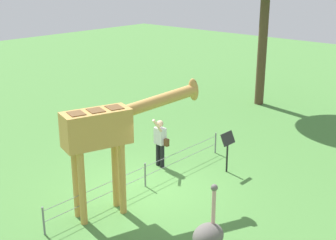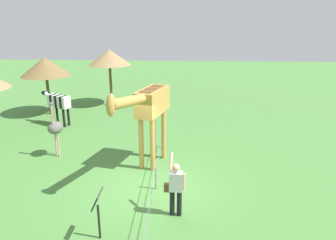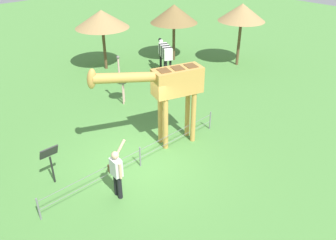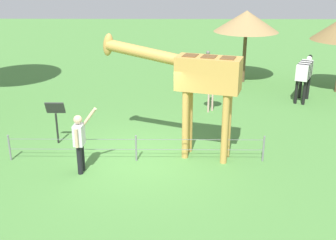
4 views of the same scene
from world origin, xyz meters
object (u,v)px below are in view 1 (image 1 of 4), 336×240
(ostrich, at_px, (208,236))
(visitor, at_px, (160,140))
(giraffe, at_px, (109,131))
(info_sign, at_px, (228,144))

(ostrich, bearing_deg, visitor, 51.82)
(visitor, relative_size, ostrich, 0.78)
(giraffe, height_order, info_sign, giraffe)
(ostrich, distance_m, info_sign, 5.68)
(ostrich, xyz_separation_m, info_sign, (4.86, 2.92, -0.23))
(ostrich, bearing_deg, giraffe, 78.46)
(visitor, xyz_separation_m, info_sign, (1.10, -1.87, 0.05))
(visitor, height_order, info_sign, visitor)
(giraffe, distance_m, info_sign, 4.38)
(visitor, height_order, ostrich, ostrich)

